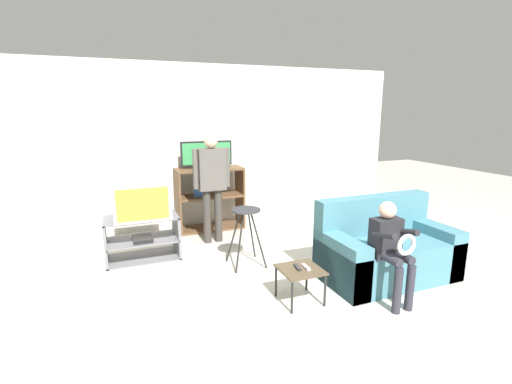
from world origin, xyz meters
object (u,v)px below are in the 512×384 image
person_standing_adult (212,179)px  person_seated_child (391,244)px  tv_stand (142,238)px  folding_stool (246,220)px  media_shelf (210,198)px  couch (385,251)px  television_main (141,199)px  remote_control_black (297,267)px  remote_control_white (306,267)px  television_flat (207,155)px  snack_table (300,273)px

person_standing_adult → person_seated_child: bearing=-63.2°
tv_stand → person_standing_adult: 1.24m
folding_stool → person_seated_child: bearing=-53.4°
folding_stool → person_seated_child: person_seated_child is taller
media_shelf → person_seated_child: person_seated_child is taller
media_shelf → person_seated_child: 3.12m
couch → person_standing_adult: size_ratio=0.97×
couch → person_standing_adult: bearing=129.7°
television_main → remote_control_black: bearing=-52.5°
remote_control_white → tv_stand: bearing=133.9°
remote_control_black → television_main: bearing=136.7°
tv_stand → couch: bearing=-31.9°
person_standing_adult → tv_stand: bearing=-165.6°
media_shelf → person_seated_child: (1.05, -2.93, 0.10)m
remote_control_white → couch: size_ratio=0.10×
television_flat → folding_stool: television_flat is taller
media_shelf → television_main: bearing=-142.6°
media_shelf → remote_control_white: bearing=-83.7°
television_flat → remote_control_white: bearing=-83.1°
person_seated_child → tv_stand: bearing=136.7°
tv_stand → remote_control_black: size_ratio=6.35×
tv_stand → remote_control_white: tv_stand is taller
media_shelf → remote_control_white: size_ratio=7.32×
tv_stand → snack_table: 2.21m
folding_stool → person_standing_adult: person_standing_adult is taller
tv_stand → person_standing_adult: (1.01, 0.26, 0.67)m
person_standing_adult → person_seated_child: 2.62m
remote_control_white → snack_table: bearing=179.3°
remote_control_black → couch: (1.21, 0.13, -0.05)m
media_shelf → remote_control_black: 2.60m
television_flat → person_standing_adult: bearing=-98.5°
remote_control_black → person_standing_adult: bearing=108.6°
television_main → person_standing_adult: size_ratio=0.44×
person_standing_adult → remote_control_black: bearing=-80.6°
tv_stand → person_seated_child: size_ratio=0.90×
television_flat → snack_table: television_flat is taller
tv_stand → television_flat: (1.11, 0.89, 0.92)m
remote_control_black → snack_table: bearing=-38.5°
television_main → tv_stand: bearing=-140.2°
person_seated_child → remote_control_white: bearing=157.6°
folding_stool → media_shelf: bearing=91.3°
tv_stand → person_seated_child: 3.02m
person_standing_adult → person_seated_child: size_ratio=1.53×
tv_stand → media_shelf: 1.45m
tv_stand → folding_stool: bearing=-30.7°
television_flat → remote_control_white: size_ratio=5.62×
media_shelf → snack_table: media_shelf is taller
folding_stool → couch: size_ratio=0.48×
snack_table → person_seated_child: (0.82, -0.32, 0.30)m
television_flat → folding_stool: bearing=-87.7°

